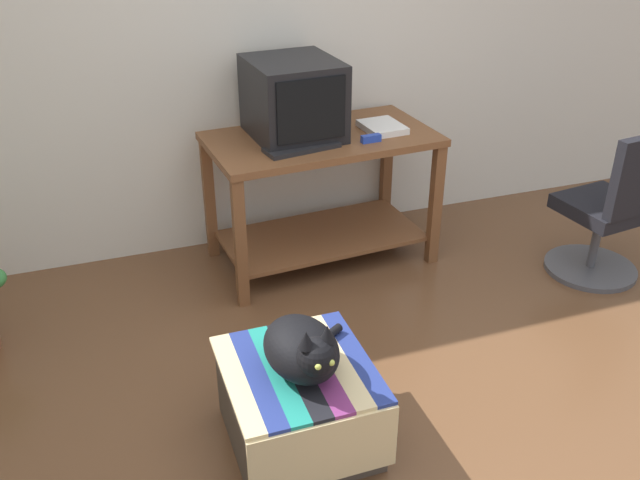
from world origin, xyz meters
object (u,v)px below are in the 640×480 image
at_px(tv_monitor, 293,99).
at_px(office_chair, 610,215).
at_px(keyboard, 302,147).
at_px(ottoman_with_blanket, 299,404).
at_px(desk, 321,177).
at_px(book, 382,127).
at_px(stapler, 371,139).
at_px(cat, 304,349).

bearing_deg(tv_monitor, office_chair, -30.23).
relative_size(keyboard, ottoman_with_blanket, 0.64).
relative_size(desk, book, 5.03).
height_order(desk, book, book).
bearing_deg(stapler, tv_monitor, 52.74).
bearing_deg(ottoman_with_blanket, tv_monitor, 72.85).
height_order(tv_monitor, book, tv_monitor).
bearing_deg(office_chair, ottoman_with_blanket, 11.18).
xyz_separation_m(office_chair, stapler, (-1.22, 0.54, 0.41)).
height_order(book, office_chair, office_chair).
relative_size(desk, keyboard, 3.24).
distance_m(tv_monitor, keyboard, 0.29).
xyz_separation_m(book, office_chair, (1.09, -0.70, -0.41)).
xyz_separation_m(ottoman_with_blanket, stapler, (0.81, 1.22, 0.61)).
relative_size(tv_monitor, keyboard, 1.36).
bearing_deg(keyboard, tv_monitor, 73.18).
xyz_separation_m(tv_monitor, office_chair, (1.58, -0.78, -0.59)).
distance_m(ottoman_with_blanket, stapler, 1.58).
distance_m(keyboard, book, 0.54).
xyz_separation_m(tv_monitor, stapler, (0.36, -0.24, -0.18)).
bearing_deg(tv_monitor, keyboard, -100.88).
relative_size(keyboard, stapler, 3.64).
height_order(tv_monitor, cat, tv_monitor).
bearing_deg(book, keyboard, -169.28).
xyz_separation_m(keyboard, office_chair, (1.61, -0.56, -0.40)).
height_order(tv_monitor, office_chair, tv_monitor).
xyz_separation_m(book, ottoman_with_blanket, (-0.95, -1.37, -0.60)).
relative_size(office_chair, stapler, 8.09).
height_order(office_chair, stapler, office_chair).
bearing_deg(office_chair, desk, -33.91).
distance_m(book, stapler, 0.21).
bearing_deg(stapler, book, -45.06).
relative_size(tv_monitor, ottoman_with_blanket, 0.86).
xyz_separation_m(tv_monitor, cat, (-0.44, -1.49, -0.49)).
relative_size(book, stapler, 2.34).
bearing_deg(keyboard, cat, -117.79).
distance_m(desk, ottoman_with_blanket, 1.56).
bearing_deg(ottoman_with_blanket, cat, -71.60).
bearing_deg(keyboard, stapler, -12.32).
height_order(tv_monitor, keyboard, tv_monitor).
height_order(keyboard, cat, keyboard).
relative_size(ottoman_with_blanket, office_chair, 0.71).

